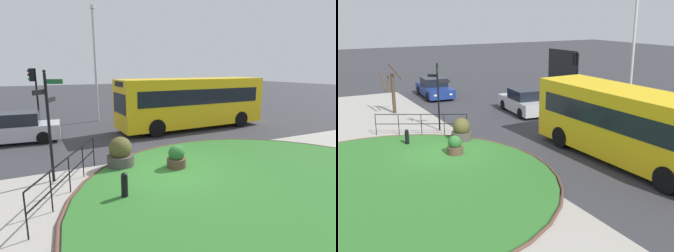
# 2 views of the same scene
# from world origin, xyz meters

# --- Properties ---
(ground) EXTENTS (120.00, 120.00, 0.00)m
(ground) POSITION_xyz_m (0.00, 0.00, 0.00)
(ground) COLOR #333338
(sidewalk_paving) EXTENTS (32.00, 7.91, 0.02)m
(sidewalk_paving) POSITION_xyz_m (0.00, -2.04, 0.01)
(sidewalk_paving) COLOR #9E998E
(sidewalk_paving) RESTS_ON ground
(grass_island) EXTENTS (12.51, 12.51, 0.10)m
(grass_island) POSITION_xyz_m (2.31, -3.11, 0.05)
(grass_island) COLOR #2D6B28
(grass_island) RESTS_ON ground
(grass_kerb_ring) EXTENTS (12.82, 12.82, 0.11)m
(grass_kerb_ring) POSITION_xyz_m (2.31, -3.11, 0.06)
(grass_kerb_ring) COLOR brown
(grass_kerb_ring) RESTS_ON ground
(signpost_directional) EXTENTS (0.90, 1.00, 3.66)m
(signpost_directional) POSITION_xyz_m (-3.80, 1.09, 2.09)
(signpost_directional) COLOR black
(signpost_directional) RESTS_ON ground
(bollard_foreground) EXTENTS (0.20, 0.20, 0.82)m
(bollard_foreground) POSITION_xyz_m (-2.07, -1.19, 0.42)
(bollard_foreground) COLOR black
(bollard_foreground) RESTS_ON ground
(railing_grass_edge) EXTENTS (2.26, 4.19, 1.14)m
(railing_grass_edge) POSITION_xyz_m (-3.42, -0.04, 0.73)
(railing_grass_edge) COLOR black
(railing_grass_edge) RESTS_ON ground
(bus_yellow) EXTENTS (9.43, 2.81, 3.10)m
(bus_yellow) POSITION_xyz_m (4.62, 6.37, 1.67)
(bus_yellow) COLOR yellow
(bus_yellow) RESTS_ON ground
(car_near_lane) EXTENTS (4.31, 2.06, 1.54)m
(car_near_lane) POSITION_xyz_m (-5.16, 7.19, 0.70)
(car_near_lane) COLOR #B7B7BC
(car_near_lane) RESTS_ON ground
(traffic_light_near) EXTENTS (0.49, 0.30, 3.71)m
(traffic_light_near) POSITION_xyz_m (-4.19, 10.50, 2.72)
(traffic_light_near) COLOR black
(traffic_light_near) RESTS_ON ground
(lamppost_tall) EXTENTS (0.32, 0.32, 7.82)m
(lamppost_tall) POSITION_xyz_m (-0.23, 11.33, 4.20)
(lamppost_tall) COLOR #B7B7BC
(lamppost_tall) RESTS_ON ground
(planter_near_signpost) EXTENTS (0.71, 0.71, 0.93)m
(planter_near_signpost) POSITION_xyz_m (0.37, 0.29, 0.43)
(planter_near_signpost) COLOR brown
(planter_near_signpost) RESTS_ON ground
(planter_kerbside) EXTENTS (1.01, 1.01, 1.20)m
(planter_kerbside) POSITION_xyz_m (-1.44, 1.38, 0.54)
(planter_kerbside) COLOR #47423D
(planter_kerbside) RESTS_ON ground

